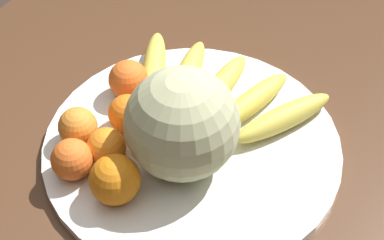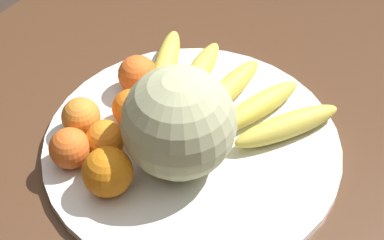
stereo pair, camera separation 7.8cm
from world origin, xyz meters
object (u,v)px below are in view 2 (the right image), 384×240
(orange_back_left, at_px, (70,148))
(orange_side_extra, at_px, (108,172))
(orange_front_right, at_px, (131,108))
(banana_bunch, at_px, (225,93))
(orange_front_left, at_px, (81,117))
(orange_top_small, at_px, (165,100))
(melon, at_px, (181,124))
(fruit_bowl, at_px, (192,147))
(orange_mid_center, at_px, (105,139))
(kitchen_table, at_px, (210,176))
(orange_back_right, at_px, (136,77))

(orange_back_left, relative_size, orange_side_extra, 0.85)
(orange_front_right, relative_size, orange_side_extra, 0.83)
(banana_bunch, relative_size, orange_front_left, 5.93)
(banana_bunch, distance_m, orange_top_small, 0.10)
(melon, bearing_deg, banana_bunch, 9.49)
(melon, bearing_deg, orange_back_left, 127.46)
(melon, relative_size, orange_back_left, 2.68)
(orange_front_right, bearing_deg, orange_front_left, 141.37)
(fruit_bowl, height_order, orange_front_right, orange_front_right)
(melon, distance_m, orange_mid_center, 0.12)
(kitchen_table, height_order, melon, melon)
(fruit_bowl, height_order, orange_back_right, orange_back_right)
(kitchen_table, distance_m, orange_front_right, 0.19)
(kitchen_table, bearing_deg, orange_back_right, 91.93)
(kitchen_table, bearing_deg, melon, -177.75)
(orange_front_right, relative_size, orange_top_small, 0.98)
(orange_back_left, xyz_separation_m, orange_back_right, (0.17, 0.02, 0.00))
(melon, bearing_deg, orange_back_right, 63.70)
(banana_bunch, xyz_separation_m, orange_mid_center, (-0.19, 0.07, 0.01))
(kitchen_table, relative_size, fruit_bowl, 3.05)
(melon, bearing_deg, orange_front_right, 80.53)
(orange_back_left, distance_m, orange_back_right, 0.17)
(fruit_bowl, distance_m, orange_front_left, 0.17)
(orange_front_left, bearing_deg, orange_back_left, -149.50)
(fruit_bowl, height_order, orange_back_left, orange_back_left)
(orange_back_left, xyz_separation_m, orange_side_extra, (-0.00, -0.08, 0.01))
(banana_bunch, xyz_separation_m, orange_top_small, (-0.08, 0.06, 0.01))
(kitchen_table, xyz_separation_m, orange_side_extra, (-0.18, 0.05, 0.15))
(orange_back_left, distance_m, orange_side_extra, 0.08)
(kitchen_table, relative_size, banana_bunch, 3.92)
(banana_bunch, xyz_separation_m, orange_front_right, (-0.12, 0.09, 0.01))
(orange_mid_center, xyz_separation_m, orange_top_small, (0.11, -0.02, 0.00))
(kitchen_table, bearing_deg, orange_front_left, 127.77)
(orange_back_left, bearing_deg, orange_back_right, 8.30)
(fruit_bowl, distance_m, orange_back_right, 0.15)
(orange_side_extra, bearing_deg, orange_front_left, 61.99)
(orange_front_right, relative_size, orange_back_right, 0.92)
(banana_bunch, bearing_deg, orange_top_small, 143.26)
(kitchen_table, height_order, orange_side_extra, orange_side_extra)
(fruit_bowl, height_order, orange_side_extra, orange_side_extra)
(banana_bunch, bearing_deg, orange_side_extra, 173.05)
(orange_front_right, height_order, orange_back_left, orange_back_left)
(orange_mid_center, distance_m, orange_back_right, 0.14)
(orange_front_right, bearing_deg, melon, -99.47)
(fruit_bowl, distance_m, melon, 0.10)
(banana_bunch, height_order, orange_top_small, orange_top_small)
(fruit_bowl, height_order, orange_top_small, orange_top_small)
(kitchen_table, xyz_separation_m, orange_mid_center, (-0.13, 0.09, 0.14))
(kitchen_table, relative_size, orange_top_small, 22.72)
(fruit_bowl, relative_size, orange_front_right, 7.61)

